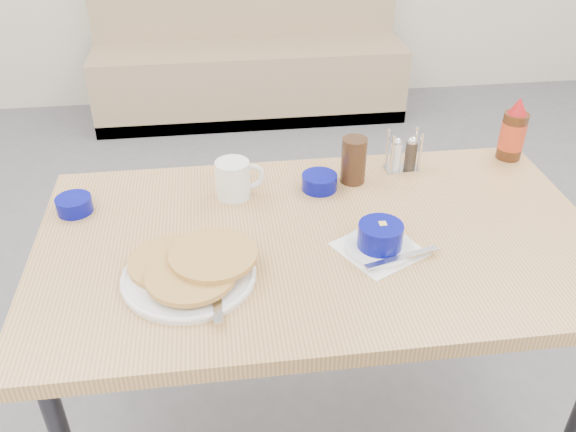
{
  "coord_description": "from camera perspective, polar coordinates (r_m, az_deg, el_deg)",
  "views": [
    {
      "loc": [
        -0.24,
        -0.96,
        1.64
      ],
      "look_at": [
        -0.08,
        0.26,
        0.82
      ],
      "focal_mm": 38.0,
      "sensor_mm": 36.0,
      "label": 1
    }
  ],
  "objects": [
    {
      "name": "booth_bench",
      "position": [
        3.97,
        -3.7,
        14.57
      ],
      "size": [
        1.9,
        0.56,
        1.22
      ],
      "color": "tan",
      "rests_on": "ground"
    },
    {
      "name": "dining_table",
      "position": [
        1.55,
        2.94,
        -3.73
      ],
      "size": [
        1.4,
        0.8,
        0.76
      ],
      "color": "tan",
      "rests_on": "ground"
    },
    {
      "name": "pancake_plate",
      "position": [
        1.39,
        -9.1,
        -5.01
      ],
      "size": [
        0.31,
        0.32,
        0.05
      ],
      "rotation": [
        0.0,
        0.0,
        -0.32
      ],
      "color": "white",
      "rests_on": "dining_table"
    },
    {
      "name": "coffee_mug",
      "position": [
        1.65,
        -5.03,
        3.5
      ],
      "size": [
        0.14,
        0.09,
        0.1
      ],
      "rotation": [
        0.0,
        0.0,
        0.15
      ],
      "color": "white",
      "rests_on": "dining_table"
    },
    {
      "name": "grits_setting",
      "position": [
        1.47,
        8.62,
        -2.18
      ],
      "size": [
        0.26,
        0.24,
        0.07
      ],
      "rotation": [
        0.0,
        0.0,
        0.49
      ],
      "color": "white",
      "rests_on": "dining_table"
    },
    {
      "name": "creamer_bowl",
      "position": [
        1.69,
        -19.37,
        0.99
      ],
      "size": [
        0.09,
        0.09,
        0.04
      ],
      "rotation": [
        0.0,
        0.0,
        0.32
      ],
      "color": "#050981",
      "rests_on": "dining_table"
    },
    {
      "name": "butter_bowl",
      "position": [
        1.7,
        2.95,
        3.2
      ],
      "size": [
        0.1,
        0.1,
        0.04
      ],
      "rotation": [
        0.0,
        0.0,
        -0.42
      ],
      "color": "#050981",
      "rests_on": "dining_table"
    },
    {
      "name": "amber_tumbler",
      "position": [
        1.72,
        6.16,
        5.21
      ],
      "size": [
        0.09,
        0.09,
        0.13
      ],
      "primitive_type": "cylinder",
      "rotation": [
        0.0,
        0.0,
        -0.26
      ],
      "color": "#361F11",
      "rests_on": "dining_table"
    },
    {
      "name": "condiment_caddy",
      "position": [
        1.82,
        10.71,
        5.53
      ],
      "size": [
        0.1,
        0.06,
        0.12
      ],
      "rotation": [
        0.0,
        0.0,
        0.06
      ],
      "color": "silver",
      "rests_on": "dining_table"
    },
    {
      "name": "syrup_bottle",
      "position": [
        1.95,
        20.31,
        7.35
      ],
      "size": [
        0.07,
        0.07,
        0.19
      ],
      "rotation": [
        0.0,
        0.0,
        0.4
      ],
      "color": "#47230F",
      "rests_on": "dining_table"
    },
    {
      "name": "sugar_wrapper",
      "position": [
        1.38,
        -5.66,
        -6.24
      ],
      "size": [
        0.05,
        0.04,
        0.0
      ],
      "primitive_type": "cube",
      "rotation": [
        0.0,
        0.0,
        0.26
      ],
      "color": "#F7527B",
      "rests_on": "dining_table"
    }
  ]
}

